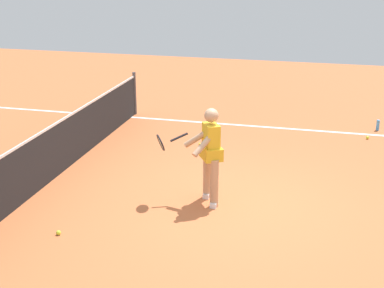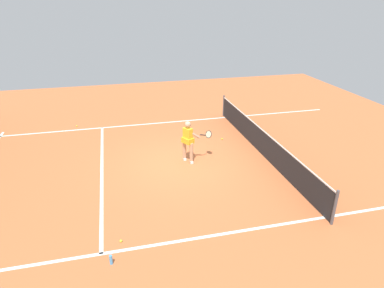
# 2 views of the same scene
# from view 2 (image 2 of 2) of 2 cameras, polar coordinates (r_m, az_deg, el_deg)

# --- Properties ---
(ground_plane) EXTENTS (24.75, 24.75, 0.00)m
(ground_plane) POSITION_cam_2_polar(r_m,az_deg,el_deg) (12.18, -2.22, -3.10)
(ground_plane) COLOR #C66638
(service_line_marking) EXTENTS (8.39, 0.10, 0.01)m
(service_line_marking) POSITION_cam_2_polar(r_m,az_deg,el_deg) (12.01, -15.18, -4.40)
(service_line_marking) COLOR white
(service_line_marking) RESTS_ON ground
(sideline_left_marking) EXTENTS (0.10, 17.04, 0.01)m
(sideline_left_marking) POSITION_cam_2_polar(r_m,az_deg,el_deg) (15.96, -5.28, 3.64)
(sideline_left_marking) COLOR white
(sideline_left_marking) RESTS_ON ground
(sideline_right_marking) EXTENTS (0.10, 17.04, 0.01)m
(sideline_right_marking) POSITION_cam_2_polar(r_m,az_deg,el_deg) (8.76, 3.55, -15.39)
(sideline_right_marking) COLOR white
(sideline_right_marking) RESTS_ON ground
(court_net) EXTENTS (9.07, 0.08, 1.05)m
(court_net) POSITION_cam_2_polar(r_m,az_deg,el_deg) (12.92, 11.84, 0.44)
(court_net) COLOR #4C4C51
(court_net) RESTS_ON ground
(tennis_player) EXTENTS (0.68, 1.14, 1.55)m
(tennis_player) POSITION_cam_2_polar(r_m,az_deg,el_deg) (11.88, -0.59, 0.72)
(tennis_player) COLOR tan
(tennis_player) RESTS_ON ground
(tennis_ball_near) EXTENTS (0.07, 0.07, 0.07)m
(tennis_ball_near) POSITION_cam_2_polar(r_m,az_deg,el_deg) (16.31, -19.15, 2.92)
(tennis_ball_near) COLOR #D1E533
(tennis_ball_near) RESTS_ON ground
(tennis_ball_mid) EXTENTS (0.07, 0.07, 0.07)m
(tennis_ball_mid) POSITION_cam_2_polar(r_m,az_deg,el_deg) (14.08, 5.17, 0.88)
(tennis_ball_mid) COLOR #D1E533
(tennis_ball_mid) RESTS_ON ground
(tennis_ball_far) EXTENTS (0.07, 0.07, 0.07)m
(tennis_ball_far) POSITION_cam_2_polar(r_m,az_deg,el_deg) (8.73, -12.08, -15.92)
(tennis_ball_far) COLOR #D1E533
(tennis_ball_far) RESTS_ON ground
(water_bottle) EXTENTS (0.07, 0.07, 0.24)m
(water_bottle) POSITION_cam_2_polar(r_m,az_deg,el_deg) (8.15, -13.70, -18.71)
(water_bottle) COLOR #4C9EE5
(water_bottle) RESTS_ON ground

